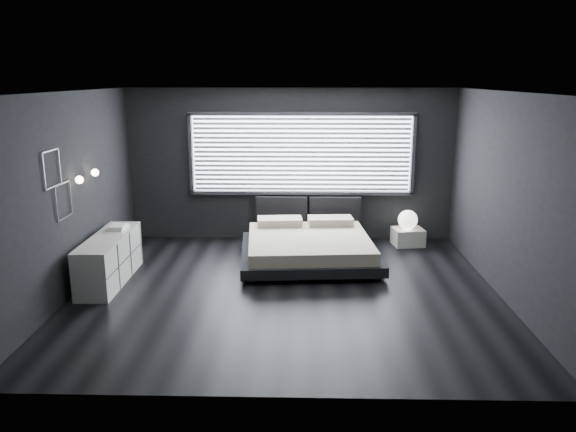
{
  "coord_description": "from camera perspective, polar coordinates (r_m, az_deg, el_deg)",
  "views": [
    {
      "loc": [
        0.22,
        -7.55,
        2.99
      ],
      "look_at": [
        0.0,
        0.85,
        0.9
      ],
      "focal_mm": 35.0,
      "sensor_mm": 36.0,
      "label": 1
    }
  ],
  "objects": [
    {
      "name": "dresser",
      "position": [
        8.79,
        -17.66,
        -4.19
      ],
      "size": [
        0.51,
        1.75,
        0.7
      ],
      "color": "silver",
      "rests_on": "ground"
    },
    {
      "name": "sconce_near",
      "position": [
        8.32,
        -20.45,
        3.47
      ],
      "size": [
        0.18,
        0.11,
        0.11
      ],
      "color": "silver",
      "rests_on": "ground"
    },
    {
      "name": "book_stack",
      "position": [
        9.05,
        -16.94,
        -1.09
      ],
      "size": [
        0.27,
        0.35,
        0.07
      ],
      "color": "white",
      "rests_on": "dresser"
    },
    {
      "name": "nightstand",
      "position": [
        10.46,
        12.08,
        -2.08
      ],
      "size": [
        0.59,
        0.52,
        0.31
      ],
      "primitive_type": "cube",
      "rotation": [
        0.0,
        0.0,
        0.15
      ],
      "color": "silver",
      "rests_on": "ground"
    },
    {
      "name": "window",
      "position": [
        10.34,
        1.38,
        6.29
      ],
      "size": [
        4.14,
        0.09,
        1.52
      ],
      "color": "white",
      "rests_on": "ground"
    },
    {
      "name": "wall_art_lower",
      "position": [
        8.08,
        -21.83,
        1.46
      ],
      "size": [
        0.01,
        0.48,
        0.48
      ],
      "color": "#47474C",
      "rests_on": "ground"
    },
    {
      "name": "headboard",
      "position": [
        10.47,
        2.07,
        0.6
      ],
      "size": [
        1.96,
        0.16,
        0.52
      ],
      "color": "black",
      "rests_on": "ground"
    },
    {
      "name": "wall_art_upper",
      "position": [
        7.77,
        -22.85,
        4.44
      ],
      "size": [
        0.01,
        0.48,
        0.48
      ],
      "color": "#47474C",
      "rests_on": "ground"
    },
    {
      "name": "sconce_far",
      "position": [
        8.87,
        -19.04,
        4.19
      ],
      "size": [
        0.18,
        0.11,
        0.11
      ],
      "color": "silver",
      "rests_on": "ground"
    },
    {
      "name": "room",
      "position": [
        7.72,
        -0.16,
        2.08
      ],
      "size": [
        6.04,
        6.0,
        2.8
      ],
      "color": "black",
      "rests_on": "ground"
    },
    {
      "name": "orb_lamp",
      "position": [
        10.33,
        12.07,
        -0.38
      ],
      "size": [
        0.35,
        0.35,
        0.35
      ],
      "primitive_type": "sphere",
      "color": "white",
      "rests_on": "nightstand"
    },
    {
      "name": "bed",
      "position": [
        9.3,
        2.11,
        -3.09
      ],
      "size": [
        2.36,
        2.27,
        0.57
      ],
      "color": "black",
      "rests_on": "ground"
    }
  ]
}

